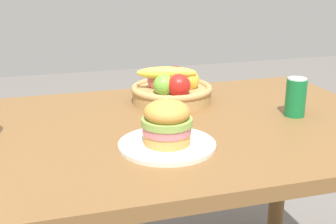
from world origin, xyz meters
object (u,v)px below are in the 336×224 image
object	(u,v)px
plate	(167,145)
sandwich	(167,122)
soda_can	(296,97)
fruit_basket	(172,89)

from	to	relation	value
plate	sandwich	world-z (taller)	sandwich
plate	soda_can	world-z (taller)	soda_can
soda_can	sandwich	bearing A→B (deg)	-163.86
soda_can	fruit_basket	world-z (taller)	fruit_basket
soda_can	fruit_basket	size ratio (longest dim) A/B	0.43
plate	fruit_basket	size ratio (longest dim) A/B	0.92
plate	fruit_basket	distance (m)	0.42
sandwich	soda_can	bearing A→B (deg)	16.14
soda_can	fruit_basket	distance (m)	0.43
sandwich	fruit_basket	size ratio (longest dim) A/B	0.47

